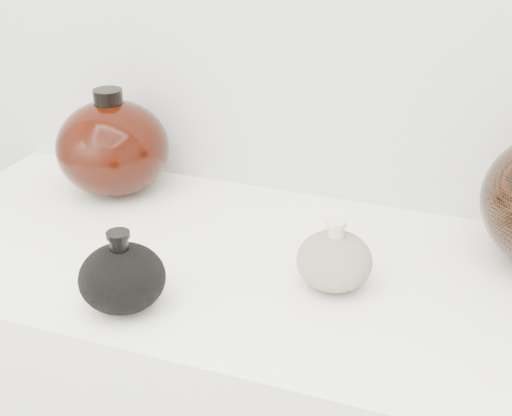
% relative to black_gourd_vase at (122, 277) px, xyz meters
% --- Properties ---
extents(black_gourd_vase, '(0.15, 0.15, 0.11)m').
position_rel_black_gourd_vase_xyz_m(black_gourd_vase, '(0.00, 0.00, 0.00)').
color(black_gourd_vase, black).
rests_on(black_gourd_vase, display_counter).
extents(cream_gourd_vase, '(0.13, 0.13, 0.10)m').
position_rel_black_gourd_vase_xyz_m(cream_gourd_vase, '(0.25, 0.14, -0.00)').
color(cream_gourd_vase, beige).
rests_on(cream_gourd_vase, display_counter).
extents(left_round_pot, '(0.20, 0.20, 0.19)m').
position_rel_black_gourd_vase_xyz_m(left_round_pot, '(-0.19, 0.31, 0.04)').
color(left_round_pot, black).
rests_on(left_round_pot, display_counter).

